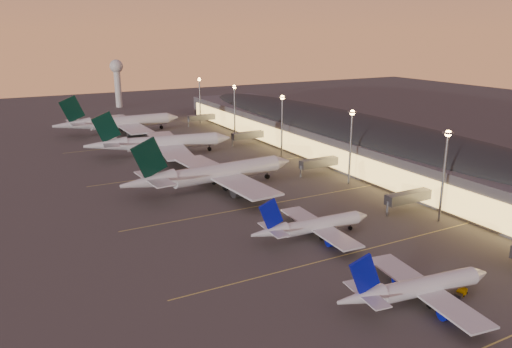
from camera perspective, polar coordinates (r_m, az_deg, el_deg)
The scene contains 11 objects.
ground at distance 126.21m, azimuth 9.06°, elevation -8.18°, with size 700.00×700.00×0.00m, color #43403E.
airliner_narrow_south at distance 104.23m, azimuth 17.87°, elevation -12.30°, with size 35.10×31.58×12.53m.
airliner_narrow_north at distance 129.39m, azimuth 6.47°, elevation -5.91°, with size 34.56×30.87×12.36m.
airliner_wide_near at distance 167.77m, azimuth -4.93°, elevation 0.02°, with size 63.00×57.48×20.16m.
airliner_wide_mid at distance 217.49m, azimuth -10.88°, elevation 3.50°, with size 62.22×57.26×19.93m.
airliner_wide_far at distance 270.06m, azimuth -15.36°, elevation 5.69°, with size 65.09×59.08×20.88m.
terminal_building at distance 214.76m, azimuth 10.64°, elevation 4.35°, with size 56.35×255.00×17.46m.
light_masts at distance 191.98m, azimuth 6.12°, elevation 5.83°, with size 2.20×217.20×25.90m.
radar_tower at distance 361.03m, azimuth -15.60°, elevation 10.81°, with size 9.00×9.00×32.50m.
lane_markings at distance 157.38m, azimuth 0.23°, elevation -2.99°, with size 90.00×180.36×0.00m.
baggage_tug_a at distance 111.38m, azimuth 22.39°, elevation -12.45°, with size 3.87×2.60×1.08m.
Camera 1 is at (-71.38, -90.50, 51.42)m, focal length 35.00 mm.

